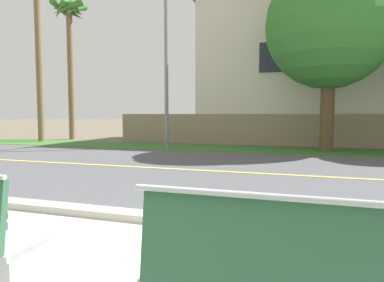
# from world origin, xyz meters

# --- Properties ---
(ground_plane) EXTENTS (140.00, 140.00, 0.00)m
(ground_plane) POSITION_xyz_m (0.00, 8.00, 0.00)
(ground_plane) COLOR #665B4C
(curb_edge) EXTENTS (44.00, 0.30, 0.11)m
(curb_edge) POSITION_xyz_m (0.00, 2.35, 0.06)
(curb_edge) COLOR #ADA89E
(curb_edge) RESTS_ON ground_plane
(street_asphalt) EXTENTS (52.00, 8.00, 0.01)m
(street_asphalt) POSITION_xyz_m (0.00, 6.50, 0.00)
(street_asphalt) COLOR #515156
(street_asphalt) RESTS_ON ground_plane
(road_centre_line) EXTENTS (48.00, 0.14, 0.01)m
(road_centre_line) POSITION_xyz_m (0.00, 6.50, 0.01)
(road_centre_line) COLOR #E0CC4C
(road_centre_line) RESTS_ON ground_plane
(far_verge_grass) EXTENTS (48.00, 2.80, 0.02)m
(far_verge_grass) POSITION_xyz_m (0.00, 12.17, 0.01)
(far_verge_grass) COLOR #38702D
(far_verge_grass) RESTS_ON ground_plane
(streetlamp) EXTENTS (0.24, 2.10, 7.78)m
(streetlamp) POSITION_xyz_m (-4.15, 11.96, 4.41)
(streetlamp) COLOR gray
(streetlamp) RESTS_ON ground_plane
(shade_tree_far_left) EXTENTS (4.65, 4.65, 7.68)m
(shade_tree_far_left) POSITION_xyz_m (2.27, 12.11, 4.99)
(shade_tree_far_left) COLOR brown
(shade_tree_far_left) RESTS_ON ground_plane
(palm_tree_short) EXTENTS (2.09, 1.98, 7.69)m
(palm_tree_short) POSITION_xyz_m (-10.91, 14.50, 6.18)
(palm_tree_short) COLOR brown
(palm_tree_short) RESTS_ON ground_plane
(garden_wall) EXTENTS (13.00, 0.36, 1.40)m
(garden_wall) POSITION_xyz_m (-0.95, 14.12, 0.70)
(garden_wall) COLOR gray
(garden_wall) RESTS_ON ground_plane
(house_across_street) EXTENTS (13.87, 6.91, 7.66)m
(house_across_street) POSITION_xyz_m (2.78, 17.32, 3.88)
(house_across_street) COLOR beige
(house_across_street) RESTS_ON ground_plane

